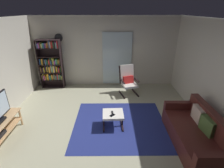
% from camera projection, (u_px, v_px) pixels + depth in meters
% --- Properties ---
extents(ground_plane, '(7.02, 7.02, 0.00)m').
position_uv_depth(ground_plane, '(103.00, 130.00, 4.22)').
color(ground_plane, '#AEAC8F').
extents(wall_back, '(5.60, 0.06, 2.60)m').
position_uv_depth(wall_back, '(105.00, 52.00, 6.34)').
color(wall_back, beige).
rests_on(wall_back, ground).
extents(wall_right, '(0.06, 6.00, 2.60)m').
position_uv_depth(wall_right, '(223.00, 83.00, 3.71)').
color(wall_right, beige).
rests_on(wall_right, ground).
extents(glass_door_panel, '(1.10, 0.01, 2.00)m').
position_uv_depth(glass_door_panel, '(117.00, 59.00, 6.38)').
color(glass_door_panel, silver).
extents(area_rug, '(2.40, 2.13, 0.01)m').
position_uv_depth(area_rug, '(120.00, 124.00, 4.45)').
color(area_rug, navy).
rests_on(area_rug, ground).
extents(tv_stand, '(0.43, 1.22, 0.49)m').
position_uv_depth(tv_stand, '(0.00, 129.00, 3.77)').
color(tv_stand, tan).
rests_on(tv_stand, ground).
extents(bookshelf_near_tv, '(0.84, 0.30, 1.82)m').
position_uv_depth(bookshelf_near_tv, '(51.00, 63.00, 6.23)').
color(bookshelf_near_tv, black).
rests_on(bookshelf_near_tv, ground).
extents(leather_sofa, '(0.85, 1.85, 0.81)m').
position_uv_depth(leather_sofa, '(197.00, 134.00, 3.67)').
color(leather_sofa, '#51211C').
rests_on(leather_sofa, ground).
extents(lounge_armchair, '(0.71, 0.78, 1.02)m').
position_uv_depth(lounge_armchair, '(128.00, 79.00, 5.89)').
color(lounge_armchair, black).
rests_on(lounge_armchair, ground).
extents(ottoman, '(0.54, 0.50, 0.40)m').
position_uv_depth(ottoman, '(113.00, 116.00, 4.24)').
color(ottoman, white).
rests_on(ottoman, ground).
extents(tv_remote, '(0.05, 0.15, 0.02)m').
position_uv_depth(tv_remote, '(112.00, 113.00, 4.21)').
color(tv_remote, black).
rests_on(tv_remote, ottoman).
extents(cell_phone, '(0.15, 0.15, 0.01)m').
position_uv_depth(cell_phone, '(112.00, 115.00, 4.12)').
color(cell_phone, black).
rests_on(cell_phone, ottoman).
extents(wall_clock, '(0.29, 0.03, 0.29)m').
position_uv_depth(wall_clock, '(59.00, 38.00, 6.03)').
color(wall_clock, silver).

